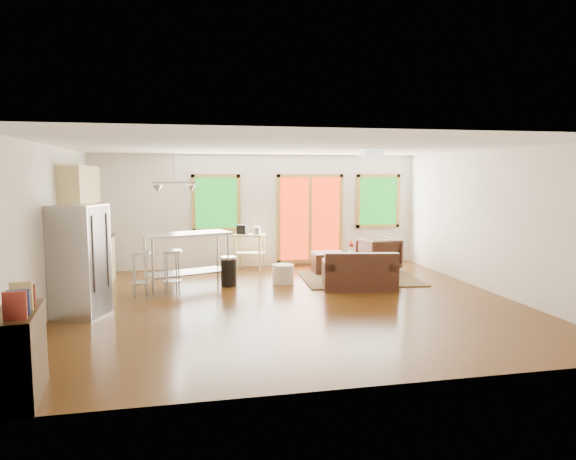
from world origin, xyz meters
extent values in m
cube|color=#371D08|center=(0.00, 0.00, -0.01)|extent=(7.50, 7.00, 0.02)
cube|color=white|center=(0.00, 0.00, 2.61)|extent=(7.50, 7.00, 0.02)
cube|color=silver|center=(0.00, 3.51, 1.30)|extent=(7.50, 0.02, 2.60)
cube|color=silver|center=(-3.76, 0.00, 1.30)|extent=(0.02, 7.00, 2.60)
cube|color=silver|center=(3.76, 0.00, 1.30)|extent=(0.02, 7.00, 2.60)
cube|color=silver|center=(0.00, -3.51, 1.30)|extent=(7.50, 0.02, 2.60)
cube|color=#125816|center=(-1.00, 3.46, 1.50)|extent=(0.94, 0.02, 1.14)
cube|color=olive|center=(-1.00, 3.46, 2.11)|extent=(1.10, 0.05, 0.08)
cube|color=olive|center=(-1.00, 3.46, 0.89)|extent=(1.10, 0.05, 0.08)
cube|color=olive|center=(-1.51, 3.46, 1.50)|extent=(0.08, 0.05, 1.30)
cube|color=olive|center=(-0.49, 3.46, 1.50)|extent=(0.08, 0.05, 1.30)
cube|color=#B5230A|center=(1.20, 3.46, 1.10)|extent=(1.44, 0.02, 1.94)
cube|color=olive|center=(1.20, 3.46, 2.11)|extent=(1.60, 0.05, 0.08)
cube|color=olive|center=(1.20, 3.46, 0.09)|extent=(1.60, 0.05, 0.08)
cube|color=olive|center=(0.44, 3.46, 1.10)|extent=(0.08, 0.05, 2.10)
cube|color=olive|center=(1.96, 3.46, 1.10)|extent=(0.08, 0.05, 2.10)
cube|color=olive|center=(1.20, 3.46, 1.10)|extent=(0.08, 0.05, 1.94)
cube|color=#125816|center=(2.90, 3.46, 1.50)|extent=(0.94, 0.02, 1.14)
cube|color=olive|center=(2.90, 3.46, 2.11)|extent=(1.10, 0.05, 0.08)
cube|color=olive|center=(2.90, 3.46, 0.89)|extent=(1.10, 0.05, 0.08)
cube|color=olive|center=(2.39, 3.46, 1.50)|extent=(0.08, 0.05, 1.30)
cube|color=olive|center=(3.41, 3.46, 1.50)|extent=(0.08, 0.05, 1.30)
cube|color=#3C5332|center=(1.79, 1.62, 0.01)|extent=(2.46, 1.97, 0.02)
cube|color=black|center=(1.48, 0.81, 0.19)|extent=(1.47, 1.01, 0.38)
cube|color=black|center=(1.42, 0.52, 0.55)|extent=(1.36, 0.44, 0.34)
cube|color=black|center=(0.90, 0.92, 0.45)|extent=(0.32, 0.79, 0.14)
cube|color=black|center=(2.06, 0.70, 0.45)|extent=(0.32, 0.79, 0.14)
cube|color=black|center=(1.20, 0.91, 0.43)|extent=(0.64, 0.59, 0.11)
cube|color=black|center=(1.78, 0.80, 0.43)|extent=(0.64, 0.59, 0.11)
cube|color=#372610|center=(1.93, 1.95, 0.38)|extent=(1.07, 0.72, 0.04)
cube|color=#372610|center=(1.54, 1.68, 0.18)|extent=(0.07, 0.07, 0.36)
cube|color=#372610|center=(2.38, 1.78, 0.18)|extent=(0.07, 0.07, 0.36)
cube|color=#372610|center=(1.49, 2.12, 0.18)|extent=(0.07, 0.07, 0.36)
cube|color=#372610|center=(2.33, 2.22, 0.18)|extent=(0.07, 0.07, 0.36)
imported|color=black|center=(2.52, 2.47, 0.40)|extent=(0.89, 0.85, 0.81)
cube|color=black|center=(1.34, 2.41, 0.22)|extent=(0.72, 0.72, 0.44)
cylinder|color=beige|center=(0.16, 1.56, 0.19)|extent=(0.47, 0.47, 0.37)
imported|color=silver|center=(1.71, 1.91, 0.50)|extent=(0.22, 0.23, 0.20)
sphere|color=red|center=(1.74, 1.94, 0.66)|extent=(0.08, 0.08, 0.08)
sphere|color=red|center=(1.68, 1.89, 0.68)|extent=(0.08, 0.08, 0.08)
sphere|color=red|center=(1.70, 1.96, 0.70)|extent=(0.08, 0.08, 0.08)
imported|color=maroon|center=(2.06, 1.53, 0.54)|extent=(0.21, 0.08, 0.28)
cube|color=tan|center=(-3.45, 1.70, 0.45)|extent=(0.60, 2.20, 0.90)
cube|color=black|center=(-3.45, 1.70, 0.92)|extent=(0.64, 2.24, 0.04)
cube|color=tan|center=(-3.57, 1.70, 1.95)|extent=(0.36, 2.20, 0.70)
cylinder|color=#B7BABC|center=(-3.45, 1.20, 1.03)|extent=(0.12, 0.12, 0.18)
cube|color=black|center=(-3.45, 2.10, 1.04)|extent=(0.22, 0.18, 0.20)
cube|color=#B7BABC|center=(-3.31, -0.13, 0.85)|extent=(0.87, 0.86, 1.70)
cube|color=gray|center=(-3.00, -0.24, 0.85)|extent=(0.24, 0.59, 1.67)
cylinder|color=gray|center=(-3.05, -0.45, 0.99)|extent=(0.03, 0.03, 1.14)
cylinder|color=gray|center=(-2.91, -0.06, 0.99)|extent=(0.03, 0.03, 1.14)
cube|color=#B7BABC|center=(-1.69, 1.64, 1.01)|extent=(1.76, 1.17, 0.04)
cube|color=gray|center=(-1.69, 1.64, 0.27)|extent=(1.63, 1.05, 0.03)
cylinder|color=gray|center=(-2.31, 1.15, 0.50)|extent=(0.06, 0.06, 0.99)
cylinder|color=gray|center=(-0.91, 1.65, 0.50)|extent=(0.06, 0.06, 0.99)
cylinder|color=gray|center=(-2.48, 1.63, 0.50)|extent=(0.06, 0.06, 0.99)
cylinder|color=gray|center=(-1.08, 2.13, 0.50)|extent=(0.06, 0.06, 0.99)
imported|color=white|center=(-1.58, 1.69, 1.01)|extent=(0.13, 0.12, 0.11)
cylinder|color=#B7BABC|center=(-2.52, 1.00, 0.78)|extent=(0.45, 0.45, 0.04)
cylinder|color=gray|center=(-2.44, 1.12, 0.38)|extent=(0.03, 0.03, 0.76)
cylinder|color=gray|center=(-2.64, 1.07, 0.38)|extent=(0.03, 0.03, 0.76)
cylinder|color=gray|center=(-2.60, 0.87, 0.38)|extent=(0.03, 0.03, 0.76)
cylinder|color=gray|center=(-2.40, 0.92, 0.38)|extent=(0.03, 0.03, 0.76)
cylinder|color=gray|center=(-2.52, 1.00, 0.25)|extent=(0.41, 0.41, 0.02)
cylinder|color=#B7BABC|center=(-1.98, 1.04, 0.78)|extent=(0.45, 0.45, 0.04)
cylinder|color=gray|center=(-1.90, 1.16, 0.38)|extent=(0.03, 0.03, 0.76)
cylinder|color=gray|center=(-2.10, 1.12, 0.38)|extent=(0.03, 0.03, 0.76)
cylinder|color=gray|center=(-2.05, 0.92, 0.38)|extent=(0.03, 0.03, 0.76)
cylinder|color=gray|center=(-1.85, 0.96, 0.38)|extent=(0.03, 0.03, 0.76)
cylinder|color=gray|center=(-1.98, 1.04, 0.25)|extent=(0.41, 0.41, 0.02)
cylinder|color=black|center=(-0.91, 1.51, 0.27)|extent=(0.37, 0.37, 0.53)
cylinder|color=#B7BABC|center=(-0.91, 1.51, 0.55)|extent=(0.38, 0.38, 0.04)
cube|color=tan|center=(-0.29, 3.12, 0.79)|extent=(0.78, 0.66, 0.04)
cube|color=tan|center=(-0.29, 3.12, 0.38)|extent=(0.73, 0.62, 0.03)
cube|color=tan|center=(-0.62, 3.08, 0.40)|extent=(0.05, 0.05, 0.80)
cube|color=tan|center=(-0.10, 2.85, 0.40)|extent=(0.05, 0.05, 0.80)
cube|color=tan|center=(-0.48, 3.39, 0.40)|extent=(0.05, 0.05, 0.80)
cube|color=tan|center=(0.04, 3.16, 0.40)|extent=(0.05, 0.05, 0.80)
cube|color=black|center=(-0.45, 3.19, 0.91)|extent=(0.27, 0.26, 0.21)
cylinder|color=#B7BABC|center=(-0.14, 3.05, 0.89)|extent=(0.20, 0.20, 0.17)
cube|color=#372610|center=(-3.35, -3.07, 0.43)|extent=(0.48, 1.01, 0.86)
cube|color=maroon|center=(-3.26, -3.39, 0.99)|extent=(0.20, 0.07, 0.26)
cube|color=navy|center=(-3.28, -3.23, 0.98)|extent=(0.20, 0.07, 0.24)
cube|color=tan|center=(-3.30, -3.06, 1.01)|extent=(0.20, 0.07, 0.28)
cube|color=maroon|center=(-3.31, -2.90, 0.97)|extent=(0.20, 0.07, 0.22)
cube|color=white|center=(1.60, 0.60, 2.53)|extent=(0.35, 0.35, 0.12)
cylinder|color=gray|center=(-1.90, 1.50, 2.30)|extent=(0.02, 0.02, 0.60)
cube|color=gray|center=(-1.90, 1.50, 2.00)|extent=(0.80, 0.04, 0.03)
cone|color=#B7BABC|center=(-2.20, 1.50, 1.88)|extent=(0.18, 0.18, 0.14)
cone|color=#B7BABC|center=(-1.60, 1.50, 1.88)|extent=(0.18, 0.18, 0.14)
camera|label=1|loc=(-1.80, -8.25, 2.17)|focal=32.00mm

